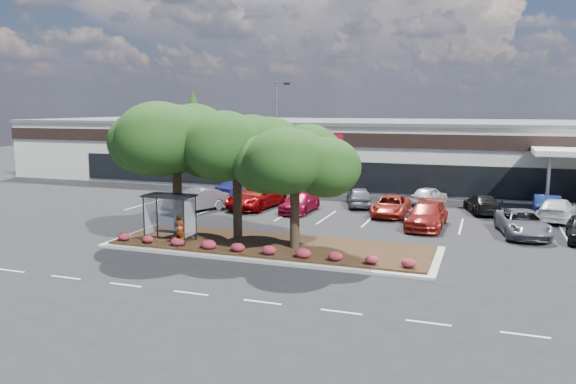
% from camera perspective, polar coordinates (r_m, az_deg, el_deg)
% --- Properties ---
extents(ground, '(160.00, 160.00, 0.00)m').
position_cam_1_polar(ground, '(26.41, -0.91, -8.16)').
color(ground, black).
rests_on(ground, ground).
extents(retail_store, '(80.40, 25.20, 6.25)m').
position_cam_1_polar(retail_store, '(58.42, 10.94, 4.09)').
color(retail_store, beige).
rests_on(retail_store, ground).
extents(landscape_island, '(18.00, 6.00, 0.26)m').
position_cam_1_polar(landscape_island, '(30.67, -1.79, -5.53)').
color(landscape_island, '#A4A49F').
rests_on(landscape_island, ground).
extents(lane_markings, '(33.12, 20.06, 0.01)m').
position_cam_1_polar(lane_markings, '(36.08, 4.72, -3.59)').
color(lane_markings, silver).
rests_on(lane_markings, ground).
extents(shrub_row, '(17.00, 0.80, 0.50)m').
position_cam_1_polar(shrub_row, '(28.69, -3.33, -5.75)').
color(shrub_row, '#9C263D').
rests_on(shrub_row, landscape_island).
extents(bus_shelter, '(2.75, 1.55, 2.59)m').
position_cam_1_polar(bus_shelter, '(31.71, -11.80, -1.21)').
color(bus_shelter, black).
rests_on(bus_shelter, landscape_island).
extents(island_tree_west, '(7.20, 7.20, 7.89)m').
position_cam_1_polar(island_tree_west, '(33.02, -11.25, 2.52)').
color(island_tree_west, '#133910').
rests_on(island_tree_west, landscape_island).
extents(island_tree_mid, '(6.60, 6.60, 7.32)m').
position_cam_1_polar(island_tree_mid, '(32.04, -5.20, 1.95)').
color(island_tree_mid, '#133910').
rests_on(island_tree_mid, landscape_island).
extents(island_tree_east, '(5.80, 5.80, 6.50)m').
position_cam_1_polar(island_tree_east, '(29.22, 0.70, 0.54)').
color(island_tree_east, '#133910').
rests_on(island_tree_east, landscape_island).
extents(conifer_north_west, '(4.40, 4.40, 10.00)m').
position_cam_1_polar(conifer_north_west, '(79.83, -9.57, 6.64)').
color(conifer_north_west, '#133910').
rests_on(conifer_north_west, ground).
extents(person_waiting, '(0.64, 0.43, 1.71)m').
position_cam_1_polar(person_waiting, '(30.56, -10.93, -3.83)').
color(person_waiting, '#594C47').
rests_on(person_waiting, landscape_island).
extents(light_pole, '(1.43, 0.61, 9.72)m').
position_cam_1_polar(light_pole, '(47.21, -1.09, 4.60)').
color(light_pole, '#A4A49F').
rests_on(light_pole, ground).
extents(car_0, '(3.64, 5.26, 1.64)m').
position_cam_1_polar(car_0, '(41.95, -9.34, -0.81)').
color(car_0, '#5C5C65').
rests_on(car_0, ground).
extents(car_1, '(3.42, 6.24, 1.66)m').
position_cam_1_polar(car_1, '(42.68, -3.30, -0.54)').
color(car_1, '#770204').
rests_on(car_1, ground).
extents(car_2, '(2.11, 5.18, 1.67)m').
position_cam_1_polar(car_2, '(43.41, -3.11, -0.37)').
color(car_2, maroon).
rests_on(car_2, ground).
extents(car_3, '(2.11, 4.87, 1.39)m').
position_cam_1_polar(car_3, '(41.08, 1.21, -1.08)').
color(car_3, maroon).
rests_on(car_3, ground).
extents(car_4, '(2.35, 5.03, 1.39)m').
position_cam_1_polar(car_4, '(40.36, 10.40, -1.39)').
color(car_4, maroon).
rests_on(car_4, ground).
extents(car_5, '(2.44, 5.59, 1.60)m').
position_cam_1_polar(car_5, '(36.86, 13.92, -2.29)').
color(car_5, maroon).
rests_on(car_5, ground).
extents(car_6, '(3.36, 5.79, 1.52)m').
position_cam_1_polar(car_6, '(36.36, 22.74, -2.94)').
color(car_6, slate).
rests_on(car_6, ground).
extents(car_9, '(3.62, 5.46, 1.70)m').
position_cam_1_polar(car_9, '(47.13, -4.38, 0.35)').
color(car_9, navy).
rests_on(car_9, ground).
extents(car_10, '(4.03, 6.23, 1.60)m').
position_cam_1_polar(car_10, '(46.25, -2.33, 0.14)').
color(car_10, silver).
rests_on(car_10, ground).
extents(car_12, '(2.93, 4.76, 1.51)m').
position_cam_1_polar(car_12, '(43.68, 7.24, -0.48)').
color(car_12, slate).
rests_on(car_12, ground).
extents(car_13, '(2.93, 4.47, 1.42)m').
position_cam_1_polar(car_13, '(45.69, 14.13, -0.34)').
color(car_13, silver).
rests_on(car_13, ground).
extents(car_14, '(2.99, 4.99, 1.35)m').
position_cam_1_polar(car_14, '(42.98, 19.12, -1.15)').
color(car_14, black).
rests_on(car_14, ground).
extents(car_15, '(3.16, 5.53, 1.51)m').
position_cam_1_polar(car_15, '(42.09, 25.62, -1.62)').
color(car_15, silver).
rests_on(car_15, ground).
extents(car_16, '(1.83, 4.90, 1.60)m').
position_cam_1_polar(car_16, '(43.20, 24.78, -1.26)').
color(car_16, navy).
rests_on(car_16, ground).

